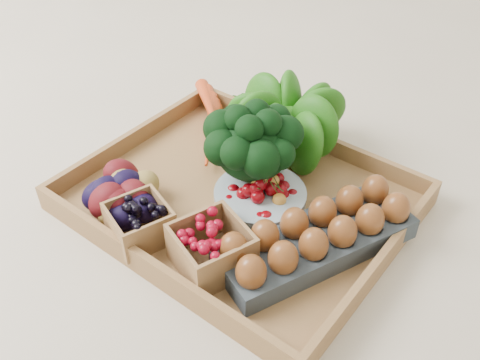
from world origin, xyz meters
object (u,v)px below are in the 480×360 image
Objects in this scene: tray at (240,203)px; cherry_bowl at (260,201)px; egg_carton at (316,243)px; broccoli at (252,164)px.

cherry_bowl reaches higher than tray.
cherry_bowl is at bearing -167.96° from egg_carton.
broccoli reaches higher than tray.
cherry_bowl is at bearing -36.33° from broccoli.
egg_carton is at bearing -17.38° from broccoli.
cherry_bowl is 0.49× the size of egg_carton.
tray is 3.48× the size of cherry_bowl.
broccoli is 0.51× the size of egg_carton.
broccoli is 1.04× the size of cherry_bowl.
tray is 3.35× the size of broccoli.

